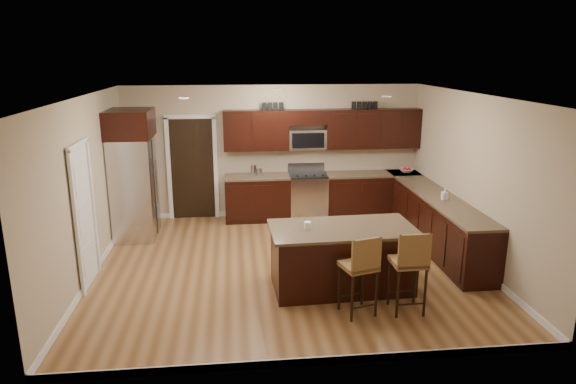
{
  "coord_description": "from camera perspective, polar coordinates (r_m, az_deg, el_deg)",
  "views": [
    {
      "loc": [
        -0.8,
        -7.6,
        3.3
      ],
      "look_at": [
        0.06,
        0.4,
        1.12
      ],
      "focal_mm": 32.0,
      "sensor_mm": 36.0,
      "label": 1
    }
  ],
  "objects": [
    {
      "name": "letter_decor",
      "position": [
        10.38,
        3.4,
        9.56
      ],
      "size": [
        2.2,
        0.03,
        0.15
      ],
      "primitive_type": null,
      "color": "black",
      "rests_on": "upper_cabinets"
    },
    {
      "name": "canister_short",
      "position": [
        10.32,
        -3.21,
        2.22
      ],
      "size": [
        0.11,
        0.11,
        0.15
      ],
      "primitive_type": "cylinder",
      "color": "silver",
      "rests_on": "base_cabinets"
    },
    {
      "name": "range",
      "position": [
        10.55,
        2.19,
        -0.42
      ],
      "size": [
        0.76,
        0.64,
        1.11
      ],
      "color": "silver",
      "rests_on": "floor"
    },
    {
      "name": "canister_tall",
      "position": [
        10.31,
        -3.82,
        2.4
      ],
      "size": [
        0.12,
        0.12,
        0.22
      ],
      "primitive_type": "cylinder",
      "color": "silver",
      "rests_on": "base_cabinets"
    },
    {
      "name": "stool_mid",
      "position": [
        6.65,
        8.12,
        -8.18
      ],
      "size": [
        0.51,
        0.51,
        1.1
      ],
      "rotation": [
        0.0,
        0.0,
        0.28
      ],
      "color": "olive",
      "rests_on": "floor"
    },
    {
      "name": "refrigerator",
      "position": [
        9.67,
        -16.8,
        1.98
      ],
      "size": [
        0.79,
        0.99,
        2.35
      ],
      "color": "silver",
      "rests_on": "floor"
    },
    {
      "name": "upper_cabinets",
      "position": [
        10.45,
        4.15,
        7.08
      ],
      "size": [
        4.0,
        0.33,
        0.8
      ],
      "color": "black",
      "rests_on": "wall_back"
    },
    {
      "name": "stool_right",
      "position": [
        6.81,
        13.42,
        -7.64
      ],
      "size": [
        0.43,
        0.43,
        1.14
      ],
      "rotation": [
        0.0,
        0.0,
        0.01
      ],
      "color": "olive",
      "rests_on": "floor"
    },
    {
      "name": "island",
      "position": [
        7.48,
        5.97,
        -7.48
      ],
      "size": [
        2.08,
        1.15,
        0.92
      ],
      "rotation": [
        0.0,
        0.0,
        0.04
      ],
      "color": "black",
      "rests_on": "floor"
    },
    {
      "name": "microwave",
      "position": [
        10.45,
        2.13,
        5.88
      ],
      "size": [
        0.76,
        0.31,
        0.4
      ],
      "primitive_type": "cube",
      "color": "silver",
      "rests_on": "upper_cabinets"
    },
    {
      "name": "doorway",
      "position": [
        10.62,
        -10.56,
        2.54
      ],
      "size": [
        0.85,
        0.03,
        2.06
      ],
      "primitive_type": "cube",
      "color": "black",
      "rests_on": "floor"
    },
    {
      "name": "fruit_bowl",
      "position": [
        10.91,
        13.05,
        2.34
      ],
      "size": [
        0.38,
        0.38,
        0.07
      ],
      "primitive_type": "imported",
      "rotation": [
        0.0,
        0.0,
        -0.4
      ],
      "color": "silver",
      "rests_on": "base_cabinets"
    },
    {
      "name": "floor_mat",
      "position": [
        9.73,
        6.77,
        -4.76
      ],
      "size": [
        0.93,
        0.66,
        0.01
      ],
      "primitive_type": "cube",
      "rotation": [
        0.0,
        0.0,
        -0.07
      ],
      "color": "brown",
      "rests_on": "floor"
    },
    {
      "name": "pantry_door",
      "position": [
        7.95,
        -21.76,
        -2.62
      ],
      "size": [
        0.03,
        0.8,
        2.04
      ],
      "primitive_type": "cube",
      "color": "white",
      "rests_on": "floor"
    },
    {
      "name": "soap_bottle",
      "position": [
        8.99,
        17.03,
        -0.21
      ],
      "size": [
        0.1,
        0.1,
        0.2
      ],
      "primitive_type": "imported",
      "rotation": [
        0.0,
        0.0,
        0.05
      ],
      "color": "#B2B2B2",
      "rests_on": "base_cabinets"
    },
    {
      "name": "wall_left",
      "position": [
        8.15,
        -21.57,
        0.23
      ],
      "size": [
        0.0,
        5.5,
        5.5
      ],
      "primitive_type": "plane",
      "rotation": [
        1.57,
        0.0,
        1.57
      ],
      "color": "tan",
      "rests_on": "floor"
    },
    {
      "name": "floor",
      "position": [
        8.32,
        -0.1,
        -8.2
      ],
      "size": [
        6.0,
        6.0,
        0.0
      ],
      "primitive_type": "plane",
      "color": "brown",
      "rests_on": "ground"
    },
    {
      "name": "wall_back",
      "position": [
        10.56,
        -1.66,
        4.5
      ],
      "size": [
        6.0,
        0.0,
        6.0
      ],
      "primitive_type": "plane",
      "rotation": [
        1.57,
        0.0,
        0.0
      ],
      "color": "tan",
      "rests_on": "floor"
    },
    {
      "name": "base_cabinets",
      "position": [
        9.86,
        10.08,
        -1.83
      ],
      "size": [
        4.02,
        3.96,
        0.92
      ],
      "color": "black",
      "rests_on": "floor"
    },
    {
      "name": "island_jar",
      "position": [
        7.21,
        2.19,
        -3.71
      ],
      "size": [
        0.1,
        0.1,
        0.1
      ],
      "primitive_type": "cylinder",
      "color": "white",
      "rests_on": "island"
    },
    {
      "name": "wall_right",
      "position": [
        8.72,
        19.92,
        1.3
      ],
      "size": [
        0.0,
        5.5,
        5.5
      ],
      "primitive_type": "plane",
      "rotation": [
        1.57,
        0.0,
        -1.57
      ],
      "color": "tan",
      "rests_on": "floor"
    },
    {
      "name": "ceiling",
      "position": [
        7.67,
        -0.1,
        10.66
      ],
      "size": [
        6.0,
        6.0,
        0.0
      ],
      "primitive_type": "plane",
      "rotation": [
        3.14,
        0.0,
        0.0
      ],
      "color": "silver",
      "rests_on": "wall_back"
    }
  ]
}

